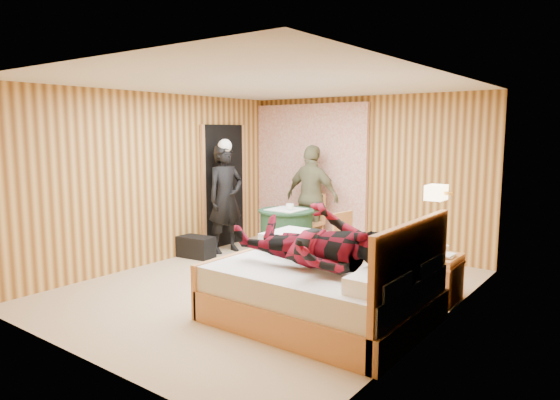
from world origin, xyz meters
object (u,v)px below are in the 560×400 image
Objects in this scene: bed at (325,288)px; duffel_bag at (195,247)px; man_on_bed at (316,228)px; man_at_table at (312,198)px; chair_near at (337,236)px; nightstand at (439,277)px; wall_lamp at (436,193)px; round_table at (286,233)px; chair_far at (311,217)px; woman_standing at (226,199)px.

bed is 3.65× the size of duffel_bag.
duffel_bag is 0.33× the size of man_on_bed.
man_at_table is 0.97× the size of man_on_bed.
duffel_bag is at bearing 158.01° from man_on_bed.
man_at_table reaches higher than duffel_bag.
man_on_bed is at bearing 36.12° from chair_near.
man_on_bed is (0.88, -1.91, 0.51)m from chair_near.
nightstand reaches higher than duffel_bag.
wall_lamp is 1.41m from man_on_bed.
chair_near reaches higher than round_table.
round_table is (-2.63, 0.90, -0.92)m from wall_lamp.
man_at_table is (-2.63, 1.62, -0.44)m from wall_lamp.
wall_lamp is at bearing 151.82° from man_at_table.
chair_far reaches higher than chair_near.
duffel_bag is 0.34× the size of man_at_table.
round_table is 1.15m from woman_standing.
wall_lamp reaches higher than chair_far.
wall_lamp is 0.46× the size of nightstand.
chair_far is at bearing 126.31° from bed.
nightstand is at bearing 63.80° from man_on_bed.
man_on_bed is (-0.73, -1.48, 0.72)m from nightstand.
woman_standing is (-1.00, -0.96, 0.33)m from chair_far.
chair_near is at bearing -42.36° from chair_far.
man_at_table is at bearing 123.93° from man_on_bed.
round_table is at bearing -92.53° from chair_far.
duffel_bag is 3.34m from man_on_bed.
duffel_bag is at bearing 179.40° from woman_standing.
woman_standing reaches higher than bed.
chair_far is (-2.59, 1.23, 0.26)m from nightstand.
round_table is at bearing -61.02° from woman_standing.
bed is 0.71m from man_on_bed.
woman_standing is at bearing -139.21° from chair_far.
wall_lamp is at bearing 76.29° from chair_near.
man_on_bed reaches higher than woman_standing.
man_on_bed is (1.86, -2.72, 0.46)m from chair_far.
nightstand is 0.32× the size of man_on_bed.
man_at_table is (-2.58, 1.27, 0.58)m from nightstand.
man_on_bed reaches higher than man_at_table.
nightstand is at bearing -2.80° from duffel_bag.
woman_standing reaches higher than wall_lamp.
bed is 2.46× the size of round_table.
wall_lamp is 3.94m from duffel_bag.
bed is at bearing 38.22° from chair_near.
duffel_bag is (-3.73, -0.27, -0.12)m from nightstand.
nightstand is at bearing 86.49° from chair_near.
chair_far is at bearing -118.07° from chair_near.
man_on_bed is at bearing -107.99° from woman_standing.
man_at_table is at bearing 80.93° from chair_far.
chair_far is (-1.83, 2.49, 0.21)m from bed.
chair_far is 3.33m from man_on_bed.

